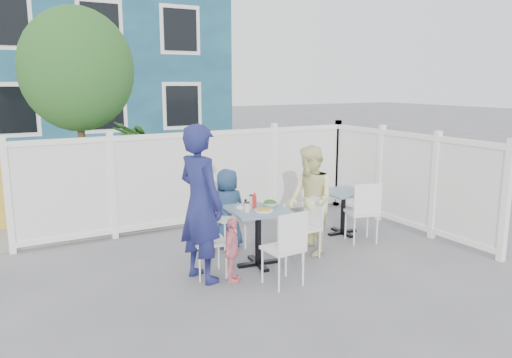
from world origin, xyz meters
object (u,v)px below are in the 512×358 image
chair_back (223,209)px  chair_left (203,235)px  chair_near (287,243)px  chair_right (308,222)px  woman (310,200)px  main_table (258,221)px  spare_table (343,201)px  boy (227,208)px  toddler (232,250)px  man (201,203)px

chair_back → chair_left: bearing=36.7°
chair_back → chair_near: 1.65m
chair_right → woman: size_ratio=0.55×
chair_near → main_table: bearing=81.4°
spare_table → boy: boy is taller
boy → chair_back: bearing=-9.0°
chair_back → woman: size_ratio=0.65×
chair_left → woman: woman is taller
chair_left → chair_right: (1.57, -0.02, -0.04)m
main_table → chair_left: (-0.79, 0.00, -0.07)m
chair_right → chair_back: chair_back is taller
spare_table → chair_right: chair_right is taller
spare_table → chair_left: chair_left is taller
toddler → chair_left: bearing=73.2°
main_table → toddler: 0.68m
man → chair_left: bearing=-48.7°
chair_right → woman: 0.30m
spare_table → toddler: bearing=-159.9°
chair_back → man: man is taller
main_table → chair_right: (0.78, -0.02, -0.11)m
chair_left → main_table: bearing=98.9°
chair_near → toddler: bearing=133.4°
woman → chair_left: bearing=-78.2°
main_table → chair_back: 0.88m
boy → chair_left: bearing=46.7°
chair_left → man: man is taller
chair_right → man: 1.70m
spare_table → chair_near: 2.34m
main_table → woman: woman is taller
man → toddler: bearing=-146.4°
chair_back → boy: 0.07m
woman → boy: (-0.90, 0.80, -0.18)m
chair_left → chair_near: size_ratio=0.99×
chair_left → woman: (1.66, 0.06, 0.24)m
spare_table → chair_back: chair_back is taller
chair_right → chair_back: 1.26m
spare_table → chair_left: 2.72m
toddler → spare_table: bearing=-31.1°
woman → boy: woman is taller
main_table → chair_left: size_ratio=0.90×
chair_near → spare_table: bearing=29.8°
chair_left → chair_near: 1.08m
main_table → man: man is taller
main_table → chair_back: (-0.10, 0.87, -0.02)m
woman → main_table: bearing=-76.2°
boy → man: bearing=47.3°
spare_table → toddler: 2.59m
chair_right → chair_left: bearing=83.3°
chair_near → toddler: 0.69m
main_table → chair_right: bearing=-1.4°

